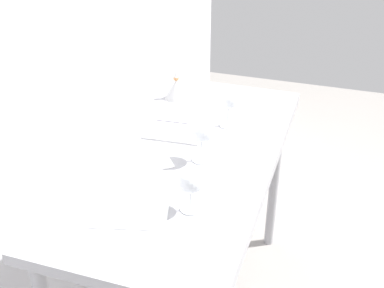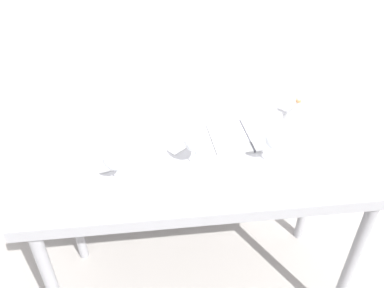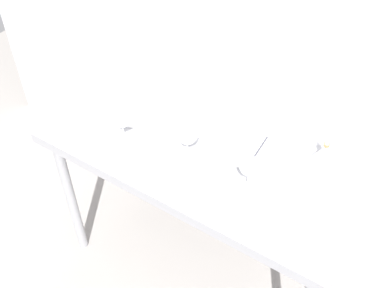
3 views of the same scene
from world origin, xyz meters
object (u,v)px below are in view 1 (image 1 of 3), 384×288
Objects in this scene: wine_glass_near_center at (201,131)px; open_notebook at (180,124)px; wine_glass_near_right at (228,100)px; tasting_sheet_upper at (129,209)px; tasting_sheet_lower at (133,162)px; wine_glass_near_left at (190,181)px; decanter_funnel at (176,89)px.

open_notebook is (0.24, 0.17, -0.12)m from wine_glass_near_center.
wine_glass_near_right is 0.51× the size of open_notebook.
open_notebook is at bearing -11.11° from tasting_sheet_upper.
wine_glass_near_right is at bearing -77.77° from open_notebook.
tasting_sheet_lower is (-0.10, 0.24, -0.12)m from wine_glass_near_center.
wine_glass_near_left is 0.23m from tasting_sheet_upper.
wine_glass_near_left is at bearing -156.98° from decanter_funnel.
open_notebook is 1.18× the size of tasting_sheet_lower.
wine_glass_near_center is 1.05× the size of wine_glass_near_right.
wine_glass_near_center reaches higher than wine_glass_near_right.
wine_glass_near_center is at bearing 11.04° from wine_glass_near_left.
wine_glass_near_left reaches higher than tasting_sheet_lower.
tasting_sheet_lower is 0.59m from decanter_funnel.
wine_glass_near_center is (0.30, 0.06, 0.01)m from wine_glass_near_left.
wine_glass_near_left is 0.60m from open_notebook.
wine_glass_near_left reaches higher than tasting_sheet_upper.
wine_glass_near_right is (0.30, -0.02, -0.00)m from wine_glass_near_center.
wine_glass_near_right reaches higher than decanter_funnel.
wine_glass_near_right reaches higher than open_notebook.
wine_glass_near_left is at bearing -168.96° from wine_glass_near_center.
decanter_funnel is (0.20, 0.30, -0.07)m from wine_glass_near_right.
decanter_funnel is (0.25, 0.11, 0.04)m from open_notebook.
wine_glass_near_left is 0.30m from wine_glass_near_center.
tasting_sheet_upper is (-0.36, 0.13, -0.12)m from wine_glass_near_center.
wine_glass_near_center reaches higher than tasting_sheet_lower.
wine_glass_near_right is 0.64× the size of tasting_sheet_upper.
wine_glass_near_center is 0.57m from decanter_funnel.
wine_glass_near_left reaches higher than decanter_funnel.
wine_glass_near_center is 1.27× the size of decanter_funnel.
wine_glass_near_center is at bearing -34.66° from tasting_sheet_upper.
open_notebook is 0.28m from decanter_funnel.
wine_glass_near_center is 0.53× the size of open_notebook.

